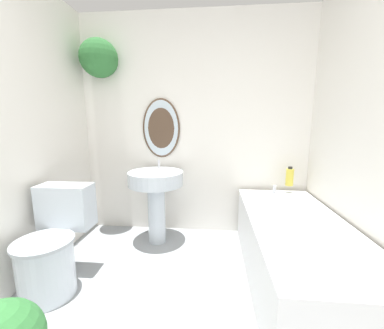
# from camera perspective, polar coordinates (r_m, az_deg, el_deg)

# --- Properties ---
(wall_back) EXTENTS (2.60, 0.39, 2.40)m
(wall_back) POSITION_cam_1_polar(r_m,az_deg,el_deg) (2.64, -2.64, 11.16)
(wall_back) COLOR silver
(wall_back) RESTS_ON ground_plane
(toilet) EXTENTS (0.42, 0.59, 0.76)m
(toilet) POSITION_cam_1_polar(r_m,az_deg,el_deg) (2.14, -30.57, -16.66)
(toilet) COLOR silver
(toilet) RESTS_ON ground_plane
(pedestal_sink) EXTENTS (0.56, 0.56, 0.86)m
(pedestal_sink) POSITION_cam_1_polar(r_m,az_deg,el_deg) (2.46, -8.71, -6.05)
(pedestal_sink) COLOR silver
(pedestal_sink) RESTS_ON ground_plane
(bathtub) EXTENTS (0.71, 1.65, 0.60)m
(bathtub) POSITION_cam_1_polar(r_m,az_deg,el_deg) (2.09, 23.81, -18.66)
(bathtub) COLOR silver
(bathtub) RESTS_ON ground_plane
(shampoo_bottle) EXTENTS (0.08, 0.08, 0.20)m
(shampoo_bottle) POSITION_cam_1_polar(r_m,az_deg,el_deg) (2.66, 22.59, -2.78)
(shampoo_bottle) COLOR gold
(shampoo_bottle) RESTS_ON bathtub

